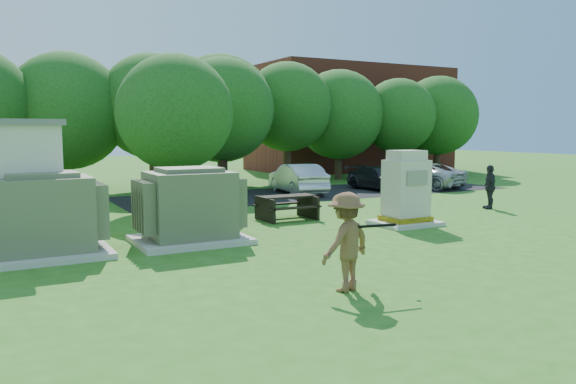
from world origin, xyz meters
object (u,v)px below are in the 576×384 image
person_walking_right (490,187)px  car_silver_b (419,175)px  transformer_left (44,217)px  transformer_right (190,207)px  car_white (215,184)px  car_dark (380,179)px  generator_cabinet (406,193)px  batter (346,242)px  picnic_table (287,204)px  person_at_picnic (226,197)px  car_silver_a (297,179)px

person_walking_right → car_silver_b: size_ratio=0.35×
transformer_left → transformer_right: same height
car_white → car_dark: size_ratio=0.99×
generator_cabinet → car_silver_b: size_ratio=0.50×
generator_cabinet → batter: (-6.01, -5.38, -0.11)m
picnic_table → person_at_picnic: person_at_picnic is taller
generator_cabinet → car_dark: 10.88m
batter → generator_cabinet: bearing=-155.3°
transformer_right → picnic_table: transformer_right is taller
person_at_picnic → car_silver_b: (13.44, 5.57, -0.15)m
person_walking_right → generator_cabinet: bearing=-45.8°
transformer_right → car_dark: bearing=33.0°
person_walking_right → person_at_picnic: bearing=-72.0°
generator_cabinet → batter: size_ratio=1.28×
transformer_left → batter: size_ratio=1.57×
car_silver_b → generator_cabinet: bearing=30.8°
batter → car_silver_a: size_ratio=0.43×
transformer_left → batter: (4.80, -5.98, -0.02)m
generator_cabinet → person_at_picnic: size_ratio=1.46×
batter → person_at_picnic: batter is taller
transformer_right → person_at_picnic: transformer_right is taller
generator_cabinet → car_white: 9.96m
batter → car_dark: (11.99, 14.47, -0.35)m
car_white → transformer_right: bearing=-100.2°
picnic_table → car_silver_b: car_silver_b is taller
generator_cabinet → picnic_table: (-2.87, 2.86, -0.54)m
generator_cabinet → car_dark: bearing=56.6°
picnic_table → car_white: 6.65m
transformer_left → car_dark: bearing=26.8°
batter → car_silver_b: 20.55m
person_walking_right → car_silver_b: bearing=-172.8°
transformer_right → car_dark: transformer_right is taller
car_dark → person_at_picnic: bearing=-156.3°
generator_cabinet → picnic_table: 4.08m
person_walking_right → picnic_table: bearing=-70.3°
person_at_picnic → car_silver_a: person_at_picnic is taller
car_white → car_silver_a: 4.35m
transformer_left → car_silver_b: (19.39, 8.49, -0.29)m
transformer_right → car_silver_b: bearing=28.4°
car_white → car_silver_b: size_ratio=0.83×
car_white → person_walking_right: bearing=-29.1°
transformer_right → car_white: (4.16, 8.91, -0.27)m
transformer_left → transformer_right: bearing=0.0°
transformer_right → person_walking_right: bearing=3.8°
transformer_left → car_silver_a: 15.21m
car_dark → person_walking_right: bearing=-97.7°
picnic_table → car_silver_a: car_silver_a is taller
person_walking_right → car_silver_b: person_walking_right is taller
transformer_right → person_walking_right: transformer_right is taller
car_white → car_silver_b: 11.54m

